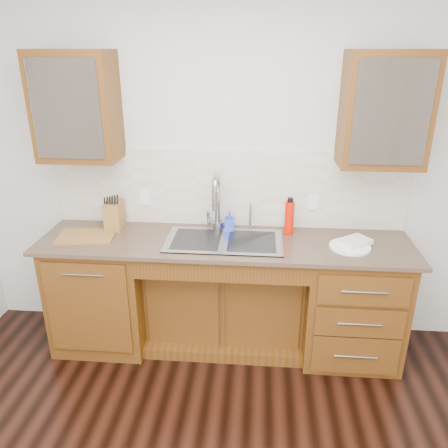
# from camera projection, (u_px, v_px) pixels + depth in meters

# --- Properties ---
(wall_back) EXTENTS (4.00, 0.10, 2.70)m
(wall_back) POSITION_uv_depth(u_px,v_px,m) (228.00, 168.00, 3.34)
(wall_back) COLOR silver
(wall_back) RESTS_ON ground
(base_cabinet_left) EXTENTS (0.70, 0.62, 0.88)m
(base_cabinet_left) POSITION_uv_depth(u_px,v_px,m) (104.00, 290.00, 3.42)
(base_cabinet_left) COLOR #593014
(base_cabinet_left) RESTS_ON ground
(base_cabinet_center) EXTENTS (1.20, 0.44, 0.70)m
(base_cabinet_center) POSITION_uv_depth(u_px,v_px,m) (225.00, 299.00, 3.47)
(base_cabinet_center) COLOR #593014
(base_cabinet_center) RESTS_ON ground
(base_cabinet_right) EXTENTS (0.70, 0.62, 0.88)m
(base_cabinet_right) POSITION_uv_depth(u_px,v_px,m) (350.00, 301.00, 3.27)
(base_cabinet_right) COLOR #593014
(base_cabinet_right) RESTS_ON ground
(countertop) EXTENTS (2.70, 0.65, 0.03)m
(countertop) POSITION_uv_depth(u_px,v_px,m) (224.00, 242.00, 3.16)
(countertop) COLOR #84705B
(countertop) RESTS_ON base_cabinet_left
(backsplash) EXTENTS (2.70, 0.02, 0.59)m
(backsplash) POSITION_uv_depth(u_px,v_px,m) (228.00, 189.00, 3.34)
(backsplash) COLOR beige
(backsplash) RESTS_ON wall_back
(sink) EXTENTS (0.84, 0.46, 0.19)m
(sink) POSITION_uv_depth(u_px,v_px,m) (224.00, 252.00, 3.18)
(sink) COLOR #9E9EA5
(sink) RESTS_ON countertop
(faucet) EXTENTS (0.04, 0.04, 0.40)m
(faucet) POSITION_uv_depth(u_px,v_px,m) (217.00, 204.00, 3.29)
(faucet) COLOR #999993
(faucet) RESTS_ON countertop
(filter_tap) EXTENTS (0.02, 0.02, 0.24)m
(filter_tap) POSITION_uv_depth(u_px,v_px,m) (250.00, 215.00, 3.31)
(filter_tap) COLOR #999993
(filter_tap) RESTS_ON countertop
(upper_cabinet_left) EXTENTS (0.55, 0.34, 0.75)m
(upper_cabinet_left) POSITION_uv_depth(u_px,v_px,m) (76.00, 107.00, 3.04)
(upper_cabinet_left) COLOR #593014
(upper_cabinet_left) RESTS_ON wall_back
(upper_cabinet_right) EXTENTS (0.55, 0.34, 0.75)m
(upper_cabinet_right) POSITION_uv_depth(u_px,v_px,m) (385.00, 110.00, 2.87)
(upper_cabinet_right) COLOR #593014
(upper_cabinet_right) RESTS_ON wall_back
(outlet_left) EXTENTS (0.08, 0.01, 0.12)m
(outlet_left) POSITION_uv_depth(u_px,v_px,m) (145.00, 197.00, 3.41)
(outlet_left) COLOR white
(outlet_left) RESTS_ON backsplash
(outlet_right) EXTENTS (0.08, 0.01, 0.12)m
(outlet_right) POSITION_uv_depth(u_px,v_px,m) (313.00, 202.00, 3.31)
(outlet_right) COLOR white
(outlet_right) RESTS_ON backsplash
(soap_bottle) EXTENTS (0.07, 0.07, 0.16)m
(soap_bottle) POSITION_uv_depth(u_px,v_px,m) (230.00, 221.00, 3.29)
(soap_bottle) COLOR blue
(soap_bottle) RESTS_ON countertop
(water_bottle) EXTENTS (0.08, 0.08, 0.26)m
(water_bottle) POSITION_uv_depth(u_px,v_px,m) (289.00, 218.00, 3.22)
(water_bottle) COLOR red
(water_bottle) RESTS_ON countertop
(plate) EXTENTS (0.29, 0.29, 0.02)m
(plate) POSITION_uv_depth(u_px,v_px,m) (350.00, 247.00, 3.04)
(plate) COLOR white
(plate) RESTS_ON countertop
(dish_towel) EXTENTS (0.26, 0.25, 0.03)m
(dish_towel) POSITION_uv_depth(u_px,v_px,m) (355.00, 241.00, 3.07)
(dish_towel) COLOR white
(dish_towel) RESTS_ON plate
(knife_block) EXTENTS (0.13, 0.20, 0.22)m
(knife_block) POSITION_uv_depth(u_px,v_px,m) (114.00, 215.00, 3.33)
(knife_block) COLOR brown
(knife_block) RESTS_ON countertop
(cutting_board) EXTENTS (0.44, 0.34, 0.02)m
(cutting_board) POSITION_uv_depth(u_px,v_px,m) (86.00, 236.00, 3.21)
(cutting_board) COLOR olive
(cutting_board) RESTS_ON countertop
(cup_left_a) EXTENTS (0.14, 0.14, 0.09)m
(cup_left_a) POSITION_uv_depth(u_px,v_px,m) (60.00, 114.00, 3.07)
(cup_left_a) COLOR silver
(cup_left_a) RESTS_ON upper_cabinet_left
(cup_left_b) EXTENTS (0.12, 0.12, 0.10)m
(cup_left_b) POSITION_uv_depth(u_px,v_px,m) (86.00, 114.00, 3.06)
(cup_left_b) COLOR white
(cup_left_b) RESTS_ON upper_cabinet_left
(cup_right_a) EXTENTS (0.15, 0.15, 0.10)m
(cup_right_a) POSITION_uv_depth(u_px,v_px,m) (366.00, 118.00, 2.90)
(cup_right_a) COLOR silver
(cup_right_a) RESTS_ON upper_cabinet_right
(cup_right_b) EXTENTS (0.12, 0.12, 0.09)m
(cup_right_b) POSITION_uv_depth(u_px,v_px,m) (400.00, 119.00, 2.89)
(cup_right_b) COLOR white
(cup_right_b) RESTS_ON upper_cabinet_right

